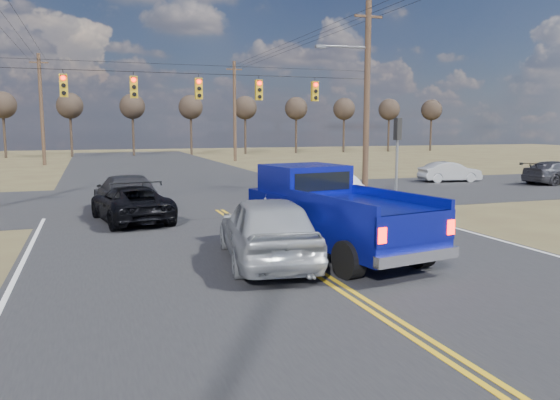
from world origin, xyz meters
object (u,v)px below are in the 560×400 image
object	(u,v)px
pickup_truck	(332,213)
black_suv	(131,204)
white_car_queue	(322,191)
silver_suv	(267,228)
cross_car_east_near	(450,172)
dgrey_car_queue	(126,193)
cross_car_east_far	(558,173)

from	to	relation	value
pickup_truck	black_suv	xyz separation A→B (m)	(-4.87, 7.17, -0.48)
pickup_truck	white_car_queue	world-z (taller)	pickup_truck
silver_suv	white_car_queue	distance (m)	9.31
cross_car_east_near	black_suv	bearing A→B (deg)	119.36
black_suv	white_car_queue	distance (m)	7.89
silver_suv	dgrey_car_queue	distance (m)	10.26
silver_suv	white_car_queue	world-z (taller)	silver_suv
silver_suv	cross_car_east_near	distance (m)	23.61
pickup_truck	silver_suv	distance (m)	2.02
pickup_truck	cross_car_east_near	world-z (taller)	pickup_truck
pickup_truck	dgrey_car_queue	world-z (taller)	pickup_truck
silver_suv	cross_car_east_near	size ratio (longest dim) A/B	1.35
white_car_queue	cross_car_east_near	distance (m)	14.81
silver_suv	black_suv	bearing A→B (deg)	-60.94
pickup_truck	cross_car_east_near	size ratio (longest dim) A/B	1.71
dgrey_car_queue	cross_car_east_far	size ratio (longest dim) A/B	1.11
cross_car_east_far	pickup_truck	bearing A→B (deg)	114.66
cross_car_east_near	cross_car_east_far	distance (m)	6.39
dgrey_car_queue	cross_car_east_far	xyz separation A→B (m)	(25.76, 2.86, -0.08)
silver_suv	cross_car_east_near	xyz separation A→B (m)	(17.38, 15.97, -0.26)
dgrey_car_queue	black_suv	bearing A→B (deg)	85.58
black_suv	silver_suv	bearing A→B (deg)	101.55
pickup_truck	white_car_queue	bearing A→B (deg)	58.29
silver_suv	white_car_queue	xyz separation A→B (m)	(4.99, 7.85, -0.09)
black_suv	white_car_queue	xyz separation A→B (m)	(7.88, 0.36, 0.13)
pickup_truck	black_suv	world-z (taller)	pickup_truck
white_car_queue	black_suv	bearing A→B (deg)	0.20
white_car_queue	cross_car_east_far	size ratio (longest dim) A/B	1.01
silver_suv	black_suv	size ratio (longest dim) A/B	1.08
pickup_truck	cross_car_east_far	bearing A→B (deg)	20.75
white_car_queue	dgrey_car_queue	world-z (taller)	white_car_queue
pickup_truck	silver_suv	bearing A→B (deg)	179.28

